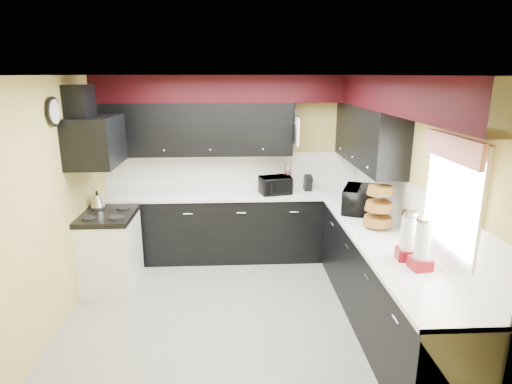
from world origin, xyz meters
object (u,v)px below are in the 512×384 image
knife_block (308,183)px  utensil_crock (288,185)px  microwave (360,200)px  toaster_oven (276,185)px  kettle (97,201)px

knife_block → utensil_crock: bearing=-179.8°
microwave → utensil_crock: bearing=60.6°
toaster_oven → kettle: toaster_oven is taller
toaster_oven → utensil_crock: toaster_oven is taller
utensil_crock → knife_block: 0.29m
microwave → utensil_crock: microwave is taller
toaster_oven → utensil_crock: bearing=15.8°
utensil_crock → toaster_oven: bearing=-150.1°
utensil_crock → kettle: bearing=-167.3°
utensil_crock → knife_block: (0.29, 0.02, 0.02)m
toaster_oven → knife_block: toaster_oven is taller
utensil_crock → kettle: (-2.43, -0.55, -0.03)m
utensil_crock → knife_block: bearing=3.7°
microwave → knife_block: microwave is taller
toaster_oven → microwave: size_ratio=0.77×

